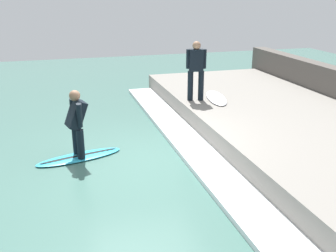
{
  "coord_description": "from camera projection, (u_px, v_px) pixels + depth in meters",
  "views": [
    {
      "loc": [
        -1.74,
        -7.81,
        3.54
      ],
      "look_at": [
        0.53,
        0.0,
        0.7
      ],
      "focal_mm": 42.0,
      "sensor_mm": 36.0,
      "label": 1
    }
  ],
  "objects": [
    {
      "name": "wave_foam_crest",
      "position": [
        195.0,
        150.0,
        9.0
      ],
      "size": [
        0.83,
        11.81,
        0.11
      ],
      "primitive_type": "cube",
      "color": "white",
      "rests_on": "ground_plane"
    },
    {
      "name": "surfer_riding",
      "position": [
        77.0,
        120.0,
        8.41
      ],
      "size": [
        0.52,
        0.65,
        1.49
      ],
      "color": "black",
      "rests_on": "surfboard_riding"
    },
    {
      "name": "concrete_ledge",
      "position": [
        296.0,
        130.0,
        9.62
      ],
      "size": [
        4.4,
        12.43,
        0.53
      ],
      "primitive_type": "cube",
      "color": "gray",
      "rests_on": "ground_plane"
    },
    {
      "name": "surfboard_waiting_near",
      "position": [
        216.0,
        98.0,
        11.4
      ],
      "size": [
        0.87,
        1.78,
        0.06
      ],
      "color": "silver",
      "rests_on": "concrete_ledge"
    },
    {
      "name": "surfboard_riding",
      "position": [
        80.0,
        157.0,
        8.69
      ],
      "size": [
        1.99,
        0.98,
        0.07
      ],
      "color": "#2DADD1",
      "rests_on": "ground_plane"
    },
    {
      "name": "surfer_waiting_near",
      "position": [
        196.0,
        68.0,
        10.96
      ],
      "size": [
        0.55,
        0.34,
        1.67
      ],
      "color": "black",
      "rests_on": "concrete_ledge"
    },
    {
      "name": "ground_plane",
      "position": [
        145.0,
        158.0,
        8.71
      ],
      "size": [
        28.0,
        28.0,
        0.0
      ],
      "primitive_type": "plane",
      "color": "#426B60"
    }
  ]
}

